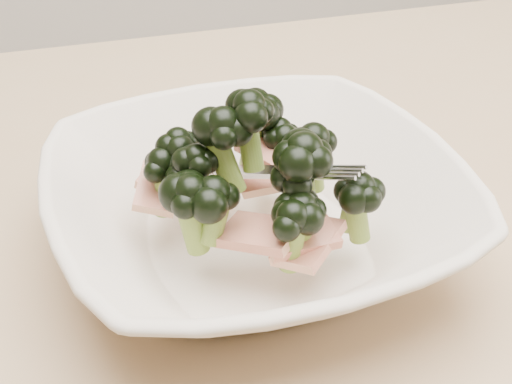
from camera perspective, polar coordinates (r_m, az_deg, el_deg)
dining_table at (r=0.63m, az=7.22°, el=-8.41°), size 1.20×0.80×0.75m
broccoli_dish at (r=0.49m, az=-0.02°, el=-0.99°), size 0.30×0.30×0.13m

